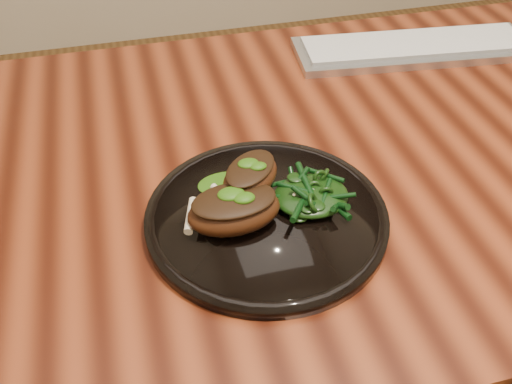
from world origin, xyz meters
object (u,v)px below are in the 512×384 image
at_px(lamb_chop_front, 233,209).
at_px(greens_heap, 311,192).
at_px(keyboard, 415,47).
at_px(desk, 387,179).
at_px(plate, 266,217).

distance_m(lamb_chop_front, greens_heap, 0.10).
bearing_deg(greens_heap, keyboard, 48.05).
bearing_deg(desk, keyboard, 57.96).
relative_size(desk, plate, 5.29).
bearing_deg(keyboard, plate, -136.30).
height_order(desk, keyboard, keyboard).
bearing_deg(greens_heap, plate, -174.81).
distance_m(plate, greens_heap, 0.06).
height_order(lamb_chop_front, greens_heap, lamb_chop_front).
bearing_deg(desk, plate, -151.26).
distance_m(desk, lamb_chop_front, 0.34).
height_order(plate, greens_heap, greens_heap).
bearing_deg(keyboard, desk, -122.04).
height_order(desk, lamb_chop_front, lamb_chop_front).
xyz_separation_m(lamb_chop_front, keyboard, (0.43, 0.38, -0.03)).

